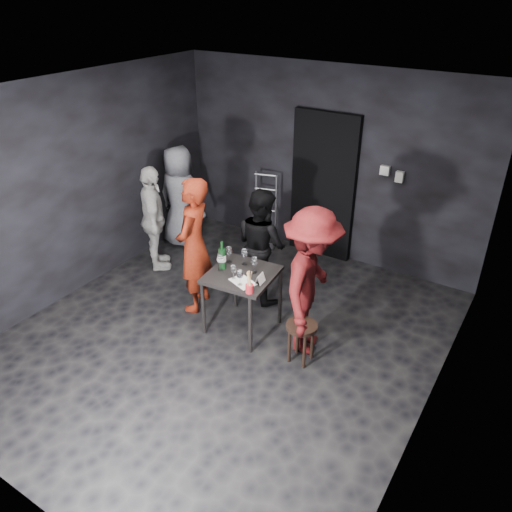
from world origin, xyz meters
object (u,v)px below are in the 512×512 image
Objects in this scene: server_red at (193,238)px; breadstick_cup at (249,283)px; bystander_cream at (154,220)px; tasting_table at (242,281)px; man_maroon at (311,275)px; woman_black at (261,246)px; stool at (301,332)px; hand_truck at (265,233)px; bystander_grey at (180,196)px; wine_bottle at (222,258)px.

server_red is 1.09m from breadstick_cup.
tasting_table is at bearing -152.39° from bystander_cream.
man_maroon is (0.80, 0.11, 0.28)m from tasting_table.
server_red reaches higher than woman_black.
stool is at bearing 65.25° from server_red.
man_maroon is 6.97× the size of breadstick_cup.
hand_truck is 2.69m from stool.
server_red is (-0.74, 0.08, 0.30)m from tasting_table.
hand_truck is at bearing -39.39° from woman_black.
stool is at bearing 13.75° from breadstick_cup.
bystander_grey is (-2.77, 1.18, -0.14)m from man_maroon.
stool is at bearing -66.93° from hand_truck.
woman_black reaches higher than wine_bottle.
hand_truck is 0.61× the size of man_maroon.
hand_truck is 2.45× the size of stool.
bystander_grey is at bearing 3.17° from woman_black.
bystander_cream is at bearing -141.17° from hand_truck.
hand_truck is 1.39m from bystander_grey.
tasting_table is 0.40× the size of man_maroon.
bystander_grey is at bearing -151.08° from server_red.
hand_truck is at bearing 129.94° from stool.
server_red is 5.60× the size of wine_bottle.
server_red is at bearing -158.86° from bystander_cream.
man_maroon is 2.66m from bystander_cream.
wine_bottle is (1.72, -1.31, 0.08)m from bystander_grey.
stool is 2.77m from bystander_cream.
wine_bottle is at bearing -88.84° from hand_truck.
breadstick_cup is at bearing -44.24° from tasting_table.
stool is 0.76m from breadstick_cup.
tasting_table is 0.47× the size of bystander_grey.
stool is at bearing -6.20° from wine_bottle.
bystander_cream is (-1.62, -0.18, 0.03)m from woman_black.
bystander_cream reaches higher than stool.
bystander_grey is at bearing 142.78° from wine_bottle.
wine_bottle is (-0.05, -0.75, 0.17)m from woman_black.
tasting_table is 2.36m from bystander_grey.
stool is 1.21m from wine_bottle.
bystander_cream is at bearing 99.83° from bystander_grey.
tasting_table is (0.87, -1.91, 0.44)m from hand_truck.
breadstick_cup is (2.10, -0.82, 0.13)m from bystander_cream.
man_maroon reaches higher than bystander_grey.
hand_truck is 2.57m from man_maroon.
bystander_cream is at bearing 27.21° from woman_black.
bystander_cream is 0.93× the size of bystander_grey.
bystander_grey reaches higher than stool.
bystander_grey is at bearing 145.24° from breadstick_cup.
server_red is 1.34× the size of woman_black.
bystander_cream reaches higher than breadstick_cup.
hand_truck is 1.75m from bystander_cream.
tasting_table is at bearing 135.76° from breadstick_cup.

